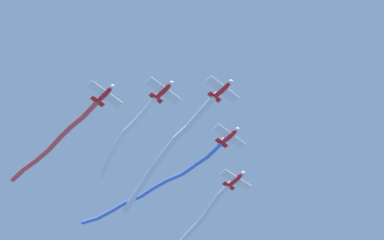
{
  "coord_description": "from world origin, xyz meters",
  "views": [
    {
      "loc": [
        45.13,
        -19.46,
        5.91
      ],
      "look_at": [
        -5.44,
        0.31,
        82.34
      ],
      "focal_mm": 58.04,
      "sensor_mm": 36.0,
      "label": 1
    }
  ],
  "objects_px": {
    "airplane_right_wing": "(164,91)",
    "airplane_slot": "(236,180)",
    "airplane_trail": "(105,94)",
    "airplane_left_wing": "(229,136)",
    "airplane_lead": "(223,90)"
  },
  "relations": [
    {
      "from": "airplane_right_wing",
      "to": "airplane_slot",
      "type": "relative_size",
      "value": 0.99
    },
    {
      "from": "airplane_right_wing",
      "to": "airplane_trail",
      "type": "bearing_deg",
      "value": -134.59
    },
    {
      "from": "airplane_left_wing",
      "to": "airplane_right_wing",
      "type": "bearing_deg",
      "value": -92.42
    },
    {
      "from": "airplane_lead",
      "to": "airplane_trail",
      "type": "xyz_separation_m",
      "value": [
        -7.05,
        -15.81,
        0.0
      ]
    },
    {
      "from": "airplane_trail",
      "to": "airplane_right_wing",
      "type": "bearing_deg",
      "value": 44.66
    },
    {
      "from": "airplane_lead",
      "to": "airplane_right_wing",
      "type": "relative_size",
      "value": 1.0
    },
    {
      "from": "airplane_right_wing",
      "to": "airplane_slot",
      "type": "height_order",
      "value": "airplane_right_wing"
    },
    {
      "from": "airplane_left_wing",
      "to": "airplane_trail",
      "type": "bearing_deg",
      "value": -109.12
    },
    {
      "from": "airplane_trail",
      "to": "airplane_slot",
      "type": "bearing_deg",
      "value": 86.65
    },
    {
      "from": "airplane_left_wing",
      "to": "airplane_trail",
      "type": "xyz_separation_m",
      "value": [
        0.44,
        -20.15,
        0.0
      ]
    },
    {
      "from": "airplane_right_wing",
      "to": "airplane_trail",
      "type": "relative_size",
      "value": 1.0
    },
    {
      "from": "airplane_trail",
      "to": "airplane_lead",
      "type": "bearing_deg",
      "value": 44.66
    },
    {
      "from": "airplane_slot",
      "to": "airplane_lead",
      "type": "bearing_deg",
      "value": -47.47
    },
    {
      "from": "airplane_left_wing",
      "to": "airplane_right_wing",
      "type": "height_order",
      "value": "airplane_right_wing"
    },
    {
      "from": "airplane_right_wing",
      "to": "airplane_trail",
      "type": "distance_m",
      "value": 8.66
    }
  ]
}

